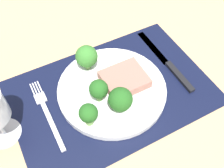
{
  "coord_description": "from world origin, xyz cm",
  "views": [
    {
      "loc": [
        -16.59,
        -31.31,
        50.43
      ],
      "look_at": [
        0.49,
        0.85,
        1.9
      ],
      "focal_mm": 42.5,
      "sensor_mm": 36.0,
      "label": 1
    }
  ],
  "objects_px": {
    "knife": "(169,64)",
    "fork": "(47,113)",
    "plate": "(112,90)",
    "steak": "(125,81)"
  },
  "relations": [
    {
      "from": "knife",
      "to": "fork",
      "type": "bearing_deg",
      "value": 179.62
    },
    {
      "from": "plate",
      "to": "fork",
      "type": "height_order",
      "value": "plate"
    },
    {
      "from": "fork",
      "to": "steak",
      "type": "bearing_deg",
      "value": -3.88
    },
    {
      "from": "plate",
      "to": "steak",
      "type": "relative_size",
      "value": 2.57
    },
    {
      "from": "fork",
      "to": "knife",
      "type": "distance_m",
      "value": 0.32
    },
    {
      "from": "steak",
      "to": "knife",
      "type": "relative_size",
      "value": 0.42
    },
    {
      "from": "fork",
      "to": "knife",
      "type": "relative_size",
      "value": 0.83
    },
    {
      "from": "knife",
      "to": "steak",
      "type": "bearing_deg",
      "value": -174.39
    },
    {
      "from": "steak",
      "to": "plate",
      "type": "bearing_deg",
      "value": 171.66
    },
    {
      "from": "plate",
      "to": "fork",
      "type": "distance_m",
      "value": 0.15
    }
  ]
}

